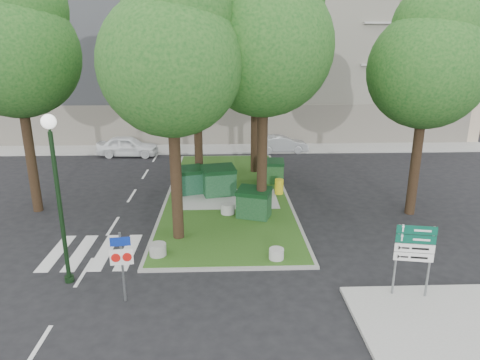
{
  "coord_description": "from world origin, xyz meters",
  "views": [
    {
      "loc": [
        0.38,
        -13.34,
        7.37
      ],
      "look_at": [
        1.03,
        4.08,
        2.0
      ],
      "focal_mm": 32.0,
      "sensor_mm": 36.0,
      "label": 1
    }
  ],
  "objects_px": {
    "bollard_mid": "(228,209)",
    "street_lamp": "(56,181)",
    "litter_bin": "(279,187)",
    "car_white": "(128,146)",
    "tree_median_far": "(257,31)",
    "directional_sign": "(414,250)",
    "dumpster_d": "(271,171)",
    "tree_street_right": "(430,58)",
    "bollard_left": "(158,249)",
    "dumpster_a": "(188,181)",
    "bollard_right": "(276,254)",
    "traffic_sign_pole": "(122,258)",
    "car_silver": "(282,144)",
    "tree_median_near_left": "(173,50)",
    "dumpster_c": "(254,203)",
    "dumpster_b": "(219,181)",
    "tree_median_near_right": "(266,32)",
    "tree_median_mid": "(198,57)",
    "tree_street_left": "(16,42)"
  },
  "relations": [
    {
      "from": "traffic_sign_pole",
      "to": "car_white",
      "type": "relative_size",
      "value": 0.53
    },
    {
      "from": "dumpster_a",
      "to": "directional_sign",
      "type": "bearing_deg",
      "value": -70.98
    },
    {
      "from": "street_lamp",
      "to": "bollard_right",
      "type": "bearing_deg",
      "value": 9.05
    },
    {
      "from": "litter_bin",
      "to": "dumpster_d",
      "type": "bearing_deg",
      "value": 95.51
    },
    {
      "from": "dumpster_c",
      "to": "bollard_left",
      "type": "xyz_separation_m",
      "value": [
        -3.77,
        -3.62,
        -0.43
      ]
    },
    {
      "from": "dumpster_a",
      "to": "dumpster_d",
      "type": "relative_size",
      "value": 1.19
    },
    {
      "from": "bollard_mid",
      "to": "litter_bin",
      "type": "xyz_separation_m",
      "value": [
        2.7,
        2.69,
        0.16
      ]
    },
    {
      "from": "litter_bin",
      "to": "traffic_sign_pole",
      "type": "xyz_separation_m",
      "value": [
        -5.89,
        -9.52,
        0.94
      ]
    },
    {
      "from": "street_lamp",
      "to": "tree_median_far",
      "type": "bearing_deg",
      "value": 60.81
    },
    {
      "from": "tree_median_near_left",
      "to": "tree_street_right",
      "type": "height_order",
      "value": "tree_median_near_left"
    },
    {
      "from": "street_lamp",
      "to": "tree_median_near_left",
      "type": "bearing_deg",
      "value": 43.19
    },
    {
      "from": "dumpster_b",
      "to": "tree_median_near_right",
      "type": "bearing_deg",
      "value": -70.51
    },
    {
      "from": "bollard_mid",
      "to": "dumpster_b",
      "type": "bearing_deg",
      "value": 99.0
    },
    {
      "from": "dumpster_a",
      "to": "tree_median_near_right",
      "type": "bearing_deg",
      "value": -61.47
    },
    {
      "from": "tree_street_left",
      "to": "bollard_right",
      "type": "bearing_deg",
      "value": -27.63
    },
    {
      "from": "tree_median_far",
      "to": "directional_sign",
      "type": "height_order",
      "value": "tree_median_far"
    },
    {
      "from": "tree_median_near_left",
      "to": "dumpster_c",
      "type": "distance_m",
      "value": 7.51
    },
    {
      "from": "dumpster_d",
      "to": "bollard_left",
      "type": "relative_size",
      "value": 2.41
    },
    {
      "from": "dumpster_c",
      "to": "bollard_right",
      "type": "height_order",
      "value": "dumpster_c"
    },
    {
      "from": "dumpster_c",
      "to": "bollard_mid",
      "type": "xyz_separation_m",
      "value": [
        -1.17,
        0.43,
        -0.42
      ]
    },
    {
      "from": "traffic_sign_pole",
      "to": "street_lamp",
      "type": "bearing_deg",
      "value": 143.84
    },
    {
      "from": "car_white",
      "to": "car_silver",
      "type": "bearing_deg",
      "value": -83.08
    },
    {
      "from": "tree_median_mid",
      "to": "directional_sign",
      "type": "xyz_separation_m",
      "value": [
        6.91,
        -11.06,
        -5.33
      ]
    },
    {
      "from": "traffic_sign_pole",
      "to": "tree_median_mid",
      "type": "bearing_deg",
      "value": 74.69
    },
    {
      "from": "tree_median_near_left",
      "to": "bollard_mid",
      "type": "xyz_separation_m",
      "value": [
        1.91,
        2.44,
        -6.97
      ]
    },
    {
      "from": "dumpster_b",
      "to": "bollard_mid",
      "type": "relative_size",
      "value": 2.95
    },
    {
      "from": "tree_street_right",
      "to": "bollard_left",
      "type": "relative_size",
      "value": 16.29
    },
    {
      "from": "tree_street_right",
      "to": "bollard_mid",
      "type": "distance_m",
      "value": 10.85
    },
    {
      "from": "litter_bin",
      "to": "directional_sign",
      "type": "xyz_separation_m",
      "value": [
        2.8,
        -9.69,
        1.14
      ]
    },
    {
      "from": "bollard_mid",
      "to": "bollard_left",
      "type": "bearing_deg",
      "value": -122.64
    },
    {
      "from": "street_lamp",
      "to": "car_silver",
      "type": "height_order",
      "value": "street_lamp"
    },
    {
      "from": "bollard_mid",
      "to": "street_lamp",
      "type": "relative_size",
      "value": 0.12
    },
    {
      "from": "tree_median_near_right",
      "to": "bollard_left",
      "type": "bearing_deg",
      "value": -139.2
    },
    {
      "from": "dumpster_b",
      "to": "traffic_sign_pole",
      "type": "height_order",
      "value": "traffic_sign_pole"
    },
    {
      "from": "tree_median_far",
      "to": "car_silver",
      "type": "bearing_deg",
      "value": 66.45
    },
    {
      "from": "litter_bin",
      "to": "car_white",
      "type": "bearing_deg",
      "value": 137.04
    },
    {
      "from": "street_lamp",
      "to": "traffic_sign_pole",
      "type": "xyz_separation_m",
      "value": [
        2.1,
        -1.22,
        -2.03
      ]
    },
    {
      "from": "tree_street_right",
      "to": "car_white",
      "type": "relative_size",
      "value": 2.35
    },
    {
      "from": "bollard_left",
      "to": "bollard_mid",
      "type": "xyz_separation_m",
      "value": [
        2.6,
        4.06,
        0.01
      ]
    },
    {
      "from": "dumpster_d",
      "to": "car_silver",
      "type": "height_order",
      "value": "dumpster_d"
    },
    {
      "from": "car_white",
      "to": "bollard_mid",
      "type": "bearing_deg",
      "value": -146.02
    },
    {
      "from": "litter_bin",
      "to": "street_lamp",
      "type": "relative_size",
      "value": 0.14
    },
    {
      "from": "dumpster_a",
      "to": "dumpster_c",
      "type": "relative_size",
      "value": 1.03
    },
    {
      "from": "tree_median_near_left",
      "to": "dumpster_a",
      "type": "bearing_deg",
      "value": 91.21
    },
    {
      "from": "tree_median_far",
      "to": "tree_street_right",
      "type": "distance_m",
      "value": 9.85
    },
    {
      "from": "dumpster_c",
      "to": "tree_median_far",
      "type": "bearing_deg",
      "value": 104.71
    },
    {
      "from": "tree_street_left",
      "to": "car_white",
      "type": "xyz_separation_m",
      "value": [
        1.92,
        10.65,
        -6.92
      ]
    },
    {
      "from": "street_lamp",
      "to": "tree_street_left",
      "type": "bearing_deg",
      "value": 118.47
    },
    {
      "from": "tree_street_left",
      "to": "litter_bin",
      "type": "xyz_separation_m",
      "value": [
        11.61,
        1.63,
        -7.14
      ]
    },
    {
      "from": "tree_median_mid",
      "to": "dumpster_b",
      "type": "relative_size",
      "value": 5.31
    }
  ]
}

